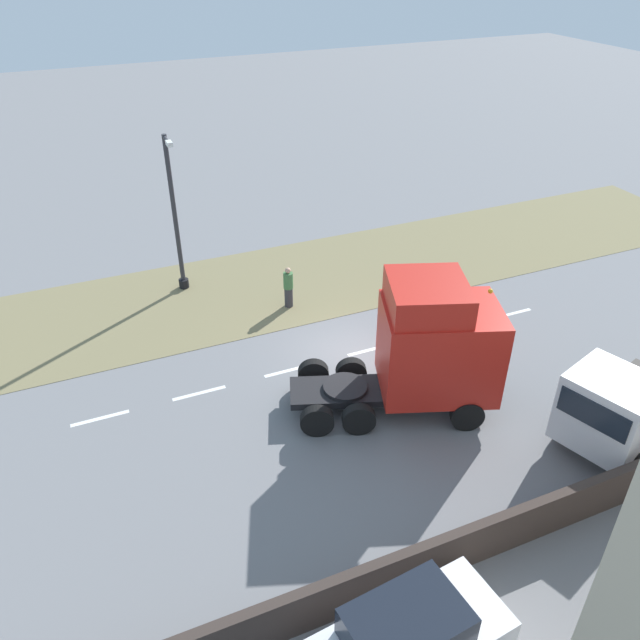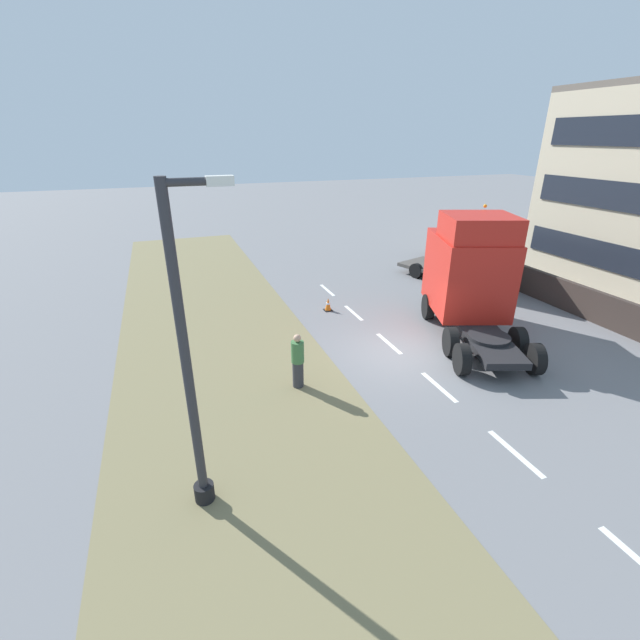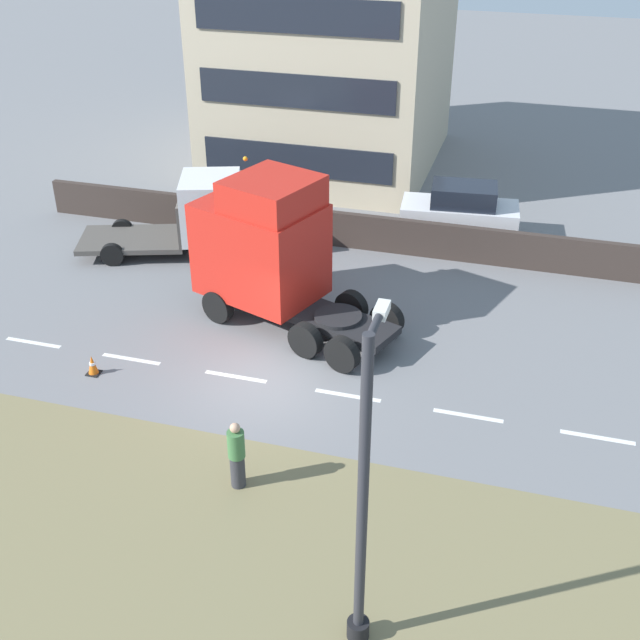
# 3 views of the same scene
# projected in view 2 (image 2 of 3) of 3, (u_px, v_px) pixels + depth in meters

# --- Properties ---
(ground_plane) EXTENTS (120.00, 120.00, 0.00)m
(ground_plane) POSITION_uv_depth(u_px,v_px,m) (401.00, 354.00, 15.21)
(ground_plane) COLOR slate
(ground_plane) RESTS_ON ground
(grass_verge) EXTENTS (7.00, 44.00, 0.01)m
(grass_verge) POSITION_uv_depth(u_px,v_px,m) (232.00, 385.00, 13.30)
(grass_verge) COLOR olive
(grass_verge) RESTS_ON ground
(lane_markings) EXTENTS (0.16, 17.80, 0.00)m
(lane_markings) POSITION_uv_depth(u_px,v_px,m) (412.00, 363.00, 14.61)
(lane_markings) COLOR white
(lane_markings) RESTS_ON ground
(boundary_wall) EXTENTS (0.25, 24.00, 1.31)m
(boundary_wall) POSITION_uv_depth(u_px,v_px,m) (592.00, 305.00, 17.81)
(boundary_wall) COLOR #382D28
(boundary_wall) RESTS_ON ground
(lorry_cab) EXTENTS (4.53, 6.67, 4.70)m
(lorry_cab) POSITION_uv_depth(u_px,v_px,m) (470.00, 274.00, 16.34)
(lorry_cab) COLOR black
(lorry_cab) RESTS_ON ground
(flatbed_truck) EXTENTS (3.96, 6.17, 2.77)m
(flatbed_truck) POSITION_uv_depth(u_px,v_px,m) (479.00, 260.00, 21.23)
(flatbed_truck) COLOR silver
(flatbed_truck) RESTS_ON ground
(lamp_post) EXTENTS (1.33, 0.42, 6.59)m
(lamp_post) POSITION_uv_depth(u_px,v_px,m) (192.00, 381.00, 8.00)
(lamp_post) COLOR black
(lamp_post) RESTS_ON ground
(pedestrian) EXTENTS (0.39, 0.39, 1.77)m
(pedestrian) POSITION_uv_depth(u_px,v_px,m) (298.00, 362.00, 12.92)
(pedestrian) COLOR #333338
(pedestrian) RESTS_ON ground
(traffic_cone_lead) EXTENTS (0.36, 0.36, 0.58)m
(traffic_cone_lead) POSITION_uv_depth(u_px,v_px,m) (328.00, 304.00, 18.89)
(traffic_cone_lead) COLOR black
(traffic_cone_lead) RESTS_ON ground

